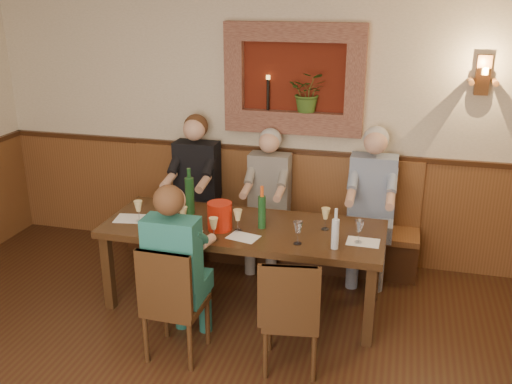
# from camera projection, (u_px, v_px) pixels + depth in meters

# --- Properties ---
(room_shell) EXTENTS (6.04, 6.04, 2.82)m
(room_shell) POSITION_uv_depth(u_px,v_px,m) (140.00, 155.00, 2.82)
(room_shell) COLOR beige
(room_shell) RESTS_ON ground
(wainscoting) EXTENTS (6.02, 6.02, 1.15)m
(wainscoting) POSITION_uv_depth(u_px,v_px,m) (155.00, 374.00, 3.26)
(wainscoting) COLOR brown
(wainscoting) RESTS_ON ground
(wall_niche) EXTENTS (1.36, 0.30, 1.06)m
(wall_niche) POSITION_uv_depth(u_px,v_px,m) (298.00, 84.00, 5.47)
(wall_niche) COLOR #59190C
(wall_niche) RESTS_ON ground
(wall_sconce) EXTENTS (0.25, 0.20, 0.35)m
(wall_sconce) POSITION_uv_depth(u_px,v_px,m) (483.00, 76.00, 5.02)
(wall_sconce) COLOR brown
(wall_sconce) RESTS_ON ground
(dining_table) EXTENTS (2.40, 0.90, 0.75)m
(dining_table) POSITION_uv_depth(u_px,v_px,m) (243.00, 234.00, 4.91)
(dining_table) COLOR #341E0F
(dining_table) RESTS_ON ground
(bench) EXTENTS (3.00, 0.45, 1.11)m
(bench) POSITION_uv_depth(u_px,v_px,m) (268.00, 229.00, 5.89)
(bench) COLOR #381E0F
(bench) RESTS_ON ground
(chair_near_left) EXTENTS (0.43, 0.43, 0.94)m
(chair_near_left) POSITION_uv_depth(u_px,v_px,m) (176.00, 323.00, 4.32)
(chair_near_left) COLOR #341E0F
(chair_near_left) RESTS_ON ground
(chair_near_right) EXTENTS (0.46, 0.46, 0.91)m
(chair_near_right) POSITION_uv_depth(u_px,v_px,m) (291.00, 336.00, 4.18)
(chair_near_right) COLOR #341E0F
(chair_near_right) RESTS_ON ground
(person_bench_left) EXTENTS (0.45, 0.55, 1.49)m
(person_bench_left) POSITION_uv_depth(u_px,v_px,m) (195.00, 200.00, 5.87)
(person_bench_left) COLOR black
(person_bench_left) RESTS_ON ground
(person_bench_mid) EXTENTS (0.41, 0.50, 1.39)m
(person_bench_mid) POSITION_uv_depth(u_px,v_px,m) (267.00, 210.00, 5.71)
(person_bench_mid) COLOR #605C58
(person_bench_mid) RESTS_ON ground
(person_bench_right) EXTENTS (0.44, 0.54, 1.47)m
(person_bench_right) POSITION_uv_depth(u_px,v_px,m) (370.00, 217.00, 5.45)
(person_bench_right) COLOR navy
(person_bench_right) RESTS_ON ground
(person_chair_front) EXTENTS (0.40, 0.49, 1.38)m
(person_chair_front) POSITION_uv_depth(u_px,v_px,m) (179.00, 283.00, 4.31)
(person_chair_front) COLOR #184657
(person_chair_front) RESTS_ON ground
(spittoon_bucket) EXTENTS (0.26, 0.26, 0.24)m
(spittoon_bucket) POSITION_uv_depth(u_px,v_px,m) (220.00, 216.00, 4.78)
(spittoon_bucket) COLOR red
(spittoon_bucket) RESTS_ON dining_table
(wine_bottle_green_a) EXTENTS (0.09, 0.09, 0.37)m
(wine_bottle_green_a) POSITION_uv_depth(u_px,v_px,m) (262.00, 211.00, 4.80)
(wine_bottle_green_a) COLOR #19471E
(wine_bottle_green_a) RESTS_ON dining_table
(wine_bottle_green_b) EXTENTS (0.10, 0.10, 0.43)m
(wine_bottle_green_b) POSITION_uv_depth(u_px,v_px,m) (190.00, 195.00, 5.10)
(wine_bottle_green_b) COLOR #19471E
(wine_bottle_green_b) RESTS_ON dining_table
(water_bottle) EXTENTS (0.07, 0.07, 0.33)m
(water_bottle) POSITION_uv_depth(u_px,v_px,m) (335.00, 233.00, 4.42)
(water_bottle) COLOR silver
(water_bottle) RESTS_ON dining_table
(tasting_sheet_a) EXTENTS (0.33, 0.26, 0.00)m
(tasting_sheet_a) POSITION_uv_depth(u_px,v_px,m) (133.00, 219.00, 5.04)
(tasting_sheet_a) COLOR white
(tasting_sheet_a) RESTS_ON dining_table
(tasting_sheet_b) EXTENTS (0.28, 0.23, 0.00)m
(tasting_sheet_b) POSITION_uv_depth(u_px,v_px,m) (243.00, 237.00, 4.66)
(tasting_sheet_b) COLOR white
(tasting_sheet_b) RESTS_ON dining_table
(tasting_sheet_c) EXTENTS (0.26, 0.19, 0.00)m
(tasting_sheet_c) POSITION_uv_depth(u_px,v_px,m) (363.00, 242.00, 4.57)
(tasting_sheet_c) COLOR white
(tasting_sheet_c) RESTS_ON dining_table
(tasting_sheet_d) EXTENTS (0.30, 0.23, 0.00)m
(tasting_sheet_d) POSITION_uv_depth(u_px,v_px,m) (183.00, 233.00, 4.74)
(tasting_sheet_d) COLOR white
(tasting_sheet_d) RESTS_ON dining_table
(wine_glass_0) EXTENTS (0.08, 0.08, 0.19)m
(wine_glass_0) POSITION_uv_depth(u_px,v_px,m) (175.00, 202.00, 5.16)
(wine_glass_0) COLOR white
(wine_glass_0) RESTS_ON dining_table
(wine_glass_1) EXTENTS (0.08, 0.08, 0.19)m
(wine_glass_1) POSITION_uv_depth(u_px,v_px,m) (298.00, 233.00, 4.51)
(wine_glass_1) COLOR white
(wine_glass_1) RESTS_ON dining_table
(wine_glass_2) EXTENTS (0.08, 0.08, 0.19)m
(wine_glass_2) POSITION_uv_depth(u_px,v_px,m) (325.00, 219.00, 4.78)
(wine_glass_2) COLOR #EDD78D
(wine_glass_2) RESTS_ON dining_table
(wine_glass_3) EXTENTS (0.08, 0.08, 0.19)m
(wine_glass_3) POSITION_uv_depth(u_px,v_px,m) (219.00, 210.00, 4.97)
(wine_glass_3) COLOR white
(wine_glass_3) RESTS_ON dining_table
(wine_glass_4) EXTENTS (0.08, 0.08, 0.19)m
(wine_glass_4) POSITION_uv_depth(u_px,v_px,m) (238.00, 220.00, 4.75)
(wine_glass_4) COLOR #EDD78D
(wine_glass_4) RESTS_ON dining_table
(wine_glass_5) EXTENTS (0.08, 0.08, 0.19)m
(wine_glass_5) POSITION_uv_depth(u_px,v_px,m) (183.00, 218.00, 4.81)
(wine_glass_5) COLOR #EDD78D
(wine_glass_5) RESTS_ON dining_table
(wine_glass_6) EXTENTS (0.08, 0.08, 0.19)m
(wine_glass_6) POSITION_uv_depth(u_px,v_px,m) (139.00, 211.00, 4.95)
(wine_glass_6) COLOR #EDD78D
(wine_glass_6) RESTS_ON dining_table
(wine_glass_7) EXTENTS (0.08, 0.08, 0.19)m
(wine_glass_7) POSITION_uv_depth(u_px,v_px,m) (214.00, 229.00, 4.58)
(wine_glass_7) COLOR #EDD78D
(wine_glass_7) RESTS_ON dining_table
(wine_glass_8) EXTENTS (0.08, 0.08, 0.19)m
(wine_glass_8) POSITION_uv_depth(u_px,v_px,m) (359.00, 232.00, 4.53)
(wine_glass_8) COLOR white
(wine_glass_8) RESTS_ON dining_table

